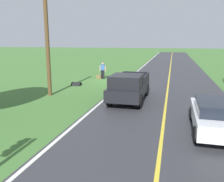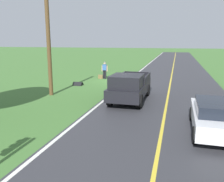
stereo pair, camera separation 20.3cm
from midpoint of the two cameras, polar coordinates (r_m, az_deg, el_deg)
The scene contains 10 objects.
ground_plane at distance 23.25m, azimuth 1.62°, elevation 2.38°, with size 200.00×200.00×0.00m, color #427033.
road_surface at distance 22.63m, azimuth 13.90°, elevation 1.77°, with size 8.38×120.00×0.00m, color #333338.
lane_edge_line at distance 23.05m, azimuth 3.90°, elevation 2.29°, with size 0.16×117.60×0.00m, color silver.
lane_centre_line at distance 22.63m, azimuth 13.90°, elevation 1.78°, with size 0.14×117.60×0.00m, color gold.
hitchhiker_walking at distance 24.56m, azimuth -1.51°, elevation 5.21°, with size 0.62×0.51×1.75m.
suitcase_carried at distance 24.67m, azimuth -2.50°, elevation 3.41°, with size 0.20×0.46×0.41m, color brown.
pickup_truck_passing at distance 15.44m, azimuth 4.56°, elevation 1.09°, with size 2.13×5.41×1.82m.
sedan_mid_oncoming at distance 11.09m, azimuth 23.89°, elevation -5.40°, with size 1.97×4.42×1.41m.
utility_pole_roadside at distance 17.42m, azimuth -14.46°, elevation 10.67°, with size 0.28×0.28×7.18m, color brown.
drainage_culvert at distance 21.21m, azimuth -7.78°, elevation 1.34°, with size 0.60×0.60×0.80m, color black.
Camera 2 is at (-5.42, 22.27, 3.87)m, focal length 38.54 mm.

